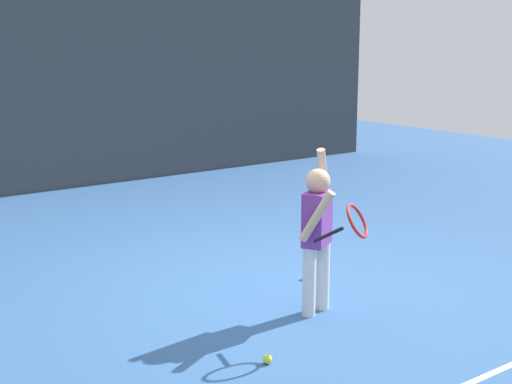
% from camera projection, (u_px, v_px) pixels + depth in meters
% --- Properties ---
extents(ground_plane, '(20.00, 20.00, 0.00)m').
position_uv_depth(ground_plane, '(280.00, 289.00, 6.43)').
color(ground_plane, '#335B93').
extents(court_line_baseline, '(9.00, 0.05, 0.00)m').
position_uv_depth(court_line_baseline, '(479.00, 379.00, 4.73)').
color(court_line_baseline, white).
rests_on(court_line_baseline, ground).
extents(back_fence_windscreen, '(12.10, 0.08, 3.52)m').
position_uv_depth(back_fence_windscreen, '(54.00, 70.00, 10.28)').
color(back_fence_windscreen, '#383D42').
rests_on(back_fence_windscreen, ground).
extents(fence_post_1, '(0.09, 0.09, 3.67)m').
position_uv_depth(fence_post_1, '(52.00, 64.00, 10.31)').
color(fence_post_1, slate).
rests_on(fence_post_1, ground).
extents(fence_post_2, '(0.09, 0.09, 3.67)m').
position_uv_depth(fence_post_2, '(350.00, 58.00, 13.70)').
color(fence_post_2, slate).
rests_on(fence_post_2, ground).
extents(tennis_player, '(0.50, 0.82, 1.35)m').
position_uv_depth(tennis_player, '(319.00, 228.00, 5.72)').
color(tennis_player, silver).
rests_on(tennis_player, ground).
extents(tennis_ball_0, '(0.07, 0.07, 0.07)m').
position_uv_depth(tennis_ball_0, '(267.00, 359.00, 4.95)').
color(tennis_ball_0, '#CCE033').
rests_on(tennis_ball_0, ground).
extents(tennis_ball_2, '(0.07, 0.07, 0.07)m').
position_uv_depth(tennis_ball_2, '(307.00, 276.00, 6.68)').
color(tennis_ball_2, '#CCE033').
rests_on(tennis_ball_2, ground).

